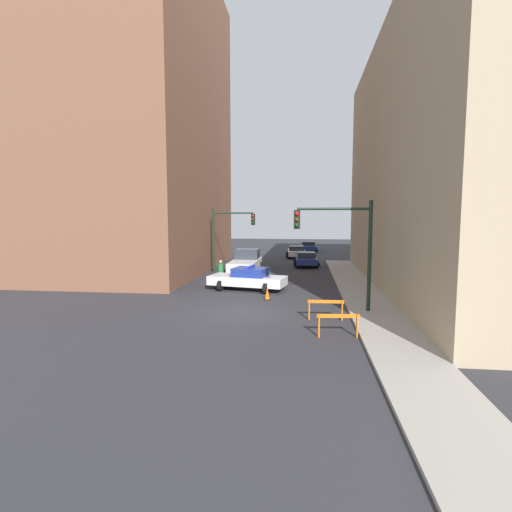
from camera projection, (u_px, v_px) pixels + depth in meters
ground_plane at (243, 313)px, 18.93m from camera, size 120.00×120.00×0.00m
sidewalk_right at (377, 316)px, 18.17m from camera, size 2.40×44.00×0.12m
building_corner_left at (125, 121)px, 32.94m from camera, size 14.00×20.00×24.83m
building_right at (479, 159)px, 24.39m from camera, size 12.00×28.00×16.11m
traffic_light_near at (345, 239)px, 18.68m from camera, size 3.64×0.35×5.20m
traffic_light_far at (227, 231)px, 31.89m from camera, size 3.44×0.35×5.20m
police_car at (248, 279)px, 24.67m from camera, size 4.98×2.94×1.52m
white_truck at (246, 262)px, 31.71m from camera, size 2.69×5.43×1.90m
parked_car_near at (306, 259)px, 36.23m from camera, size 2.40×4.37×1.31m
parked_car_mid at (296, 252)px, 43.55m from camera, size 2.43×4.39×1.31m
parked_car_far at (308, 246)px, 50.78m from camera, size 2.43×4.39×1.31m
pedestrian_crossing at (221, 272)px, 26.53m from camera, size 0.51×0.51×1.66m
barrier_front at (338, 321)px, 15.10m from camera, size 1.60×0.30×0.90m
barrier_mid at (326, 306)px, 17.60m from camera, size 1.60×0.22×0.90m
traffic_cone at (267, 294)px, 21.90m from camera, size 0.36×0.36×0.66m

